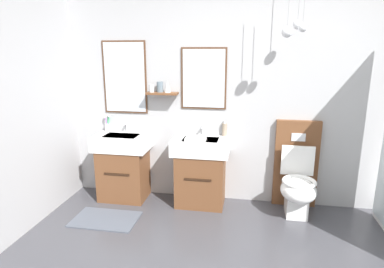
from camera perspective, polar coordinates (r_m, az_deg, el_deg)
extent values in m
cube|color=#A8A8AA|center=(3.82, 12.48, 7.07)|extent=(4.80, 0.12, 2.58)
cube|color=#4C301E|center=(4.01, -11.49, 9.53)|extent=(0.53, 0.02, 0.84)
cube|color=silver|center=(4.00, -11.54, 9.52)|extent=(0.49, 0.01, 0.80)
cube|color=#4C301E|center=(3.77, 2.04, 9.52)|extent=(0.51, 0.02, 0.69)
cube|color=silver|center=(3.76, 2.02, 9.51)|extent=(0.47, 0.01, 0.65)
cube|color=brown|center=(3.81, -5.17, 6.99)|extent=(0.36, 0.14, 0.02)
cylinder|color=silver|center=(3.82, -6.95, 7.80)|extent=(0.05, 0.05, 0.09)
cylinder|color=slate|center=(3.82, -5.54, 8.08)|extent=(0.07, 0.07, 0.12)
cone|color=white|center=(3.79, -4.24, 8.19)|extent=(0.07, 0.07, 0.14)
sphere|color=silver|center=(3.33, 18.54, 17.03)|extent=(0.08, 0.08, 0.08)
sphere|color=silver|center=(3.53, 17.73, 17.50)|extent=(0.09, 0.09, 0.09)
sphere|color=silver|center=(3.33, 16.09, 16.54)|extent=(0.10, 0.10, 0.10)
cube|color=#474C56|center=(3.74, -14.68, -14.01)|extent=(0.68, 0.44, 0.01)
cube|color=brown|center=(4.09, -11.61, -6.66)|extent=(0.54, 0.43, 0.61)
cube|color=black|center=(3.88, -12.85, -6.76)|extent=(0.30, 0.01, 0.02)
cube|color=white|center=(3.97, -11.90, -1.35)|extent=(0.64, 0.45, 0.17)
cube|color=silver|center=(3.93, -12.11, -0.45)|extent=(0.40, 0.25, 0.03)
cylinder|color=silver|center=(4.10, -11.10, 1.21)|extent=(0.03, 0.03, 0.11)
cylinder|color=silver|center=(4.04, -11.41, 1.70)|extent=(0.02, 0.11, 0.02)
cube|color=brown|center=(3.86, 1.52, -7.67)|extent=(0.54, 0.43, 0.61)
cube|color=black|center=(3.63, 1.00, -7.86)|extent=(0.30, 0.01, 0.02)
cube|color=white|center=(3.73, 1.56, -2.05)|extent=(0.64, 0.45, 0.17)
cube|color=silver|center=(3.68, 1.49, -1.11)|extent=(0.40, 0.25, 0.03)
cylinder|color=silver|center=(3.86, 1.95, 0.68)|extent=(0.03, 0.03, 0.11)
cylinder|color=silver|center=(3.80, 1.84, 1.20)|extent=(0.02, 0.11, 0.02)
cube|color=brown|center=(3.95, 17.43, -4.83)|extent=(0.48, 0.10, 1.00)
cube|color=silver|center=(3.81, 17.88, -0.54)|extent=(0.15, 0.01, 0.09)
cube|color=white|center=(3.83, 17.54, -10.79)|extent=(0.22, 0.30, 0.34)
ellipsoid|color=white|center=(3.70, 17.87, -9.20)|extent=(0.37, 0.46, 0.24)
torus|color=white|center=(3.66, 17.98, -7.83)|extent=(0.35, 0.35, 0.04)
cube|color=white|center=(3.81, 17.74, -4.37)|extent=(0.35, 0.03, 0.33)
cylinder|color=silver|center=(4.16, -14.31, 1.13)|extent=(0.07, 0.07, 0.09)
cylinder|color=#33B266|center=(4.14, -14.14, 1.88)|extent=(0.03, 0.02, 0.17)
cube|color=white|center=(4.12, -14.05, 3.04)|extent=(0.02, 0.02, 0.03)
cylinder|color=#33B266|center=(4.16, -14.33, 1.95)|extent=(0.03, 0.03, 0.17)
cube|color=white|center=(4.15, -14.19, 3.13)|extent=(0.02, 0.02, 0.03)
cylinder|color=white|center=(4.16, -14.57, 1.90)|extent=(0.02, 0.02, 0.17)
cube|color=white|center=(4.14, -14.77, 3.01)|extent=(0.01, 0.02, 0.03)
cylinder|color=purple|center=(4.14, -14.51, 1.85)|extent=(0.03, 0.02, 0.17)
cube|color=white|center=(4.12, -14.74, 2.99)|extent=(0.02, 0.02, 0.03)
cylinder|color=gray|center=(3.81, 5.62, 0.73)|extent=(0.06, 0.06, 0.15)
cylinder|color=silver|center=(3.79, 5.65, 2.07)|extent=(0.02, 0.02, 0.04)
cube|color=white|center=(3.59, 0.64, -0.90)|extent=(0.22, 0.16, 0.04)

